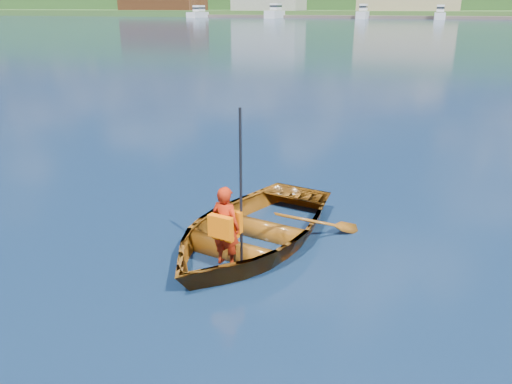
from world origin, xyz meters
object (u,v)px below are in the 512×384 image
(marina_yachts, at_px, (453,14))
(rowboat, at_px, (251,229))
(child_paddler, at_px, (226,226))
(dock, at_px, (464,18))

(marina_yachts, bearing_deg, rowboat, -93.21)
(child_paddler, relative_size, marina_yachts, 0.01)
(dock, bearing_deg, rowboat, -94.22)
(child_paddler, relative_size, dock, 0.01)
(rowboat, distance_m, dock, 148.81)
(rowboat, bearing_deg, dock, 85.78)
(rowboat, relative_size, dock, 0.03)
(rowboat, distance_m, marina_yachts, 143.95)
(rowboat, height_order, marina_yachts, marina_yachts)
(rowboat, relative_size, marina_yachts, 0.03)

